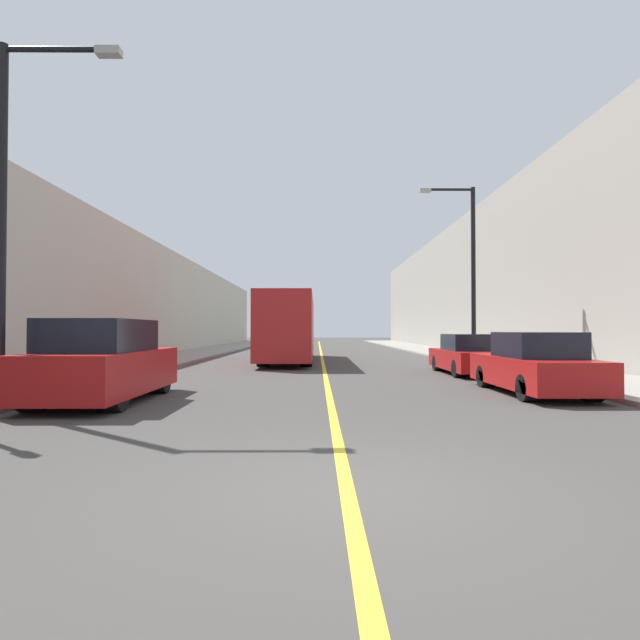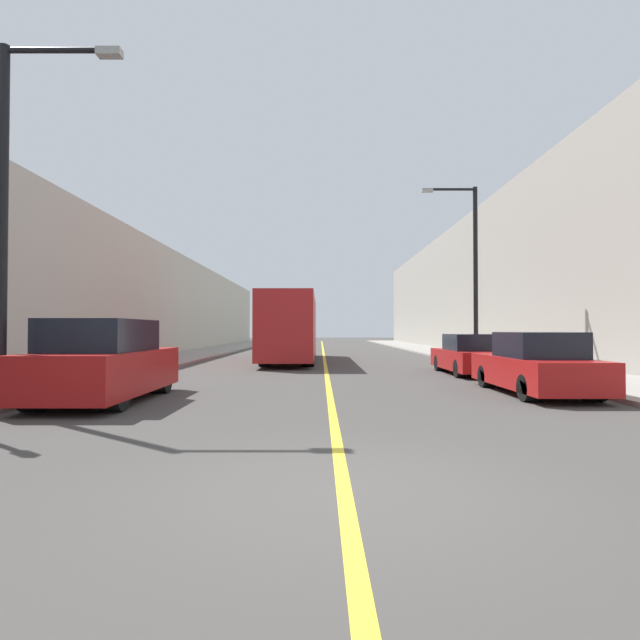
# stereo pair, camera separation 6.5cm
# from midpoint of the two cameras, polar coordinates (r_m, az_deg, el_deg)

# --- Properties ---
(ground_plane) EXTENTS (200.00, 200.00, 0.00)m
(ground_plane) POSITION_cam_midpoint_polar(r_m,az_deg,el_deg) (5.30, 2.98, -19.04)
(ground_plane) COLOR #3F3D3A
(sidewalk_left) EXTENTS (3.83, 72.00, 0.11)m
(sidewalk_left) POSITION_cam_midpoint_polar(r_m,az_deg,el_deg) (35.99, -13.18, -3.61)
(sidewalk_left) COLOR gray
(sidewalk_left) RESTS_ON ground
(sidewalk_right) EXTENTS (3.83, 72.00, 0.11)m
(sidewalk_right) POSITION_cam_midpoint_polar(r_m,az_deg,el_deg) (36.12, 13.67, -3.59)
(sidewalk_right) COLOR gray
(sidewalk_right) RESTS_ON ground
(building_row_left) EXTENTS (4.00, 72.00, 7.12)m
(building_row_left) POSITION_cam_midpoint_polar(r_m,az_deg,el_deg) (37.08, -19.07, 1.92)
(building_row_left) COLOR #B7B2A3
(building_row_left) RESTS_ON ground
(building_row_right) EXTENTS (4.00, 72.00, 9.88)m
(building_row_right) POSITION_cam_midpoint_polar(r_m,az_deg,el_deg) (37.36, 19.49, 4.02)
(building_row_right) COLOR gray
(building_row_right) RESTS_ON ground
(road_center_line) EXTENTS (0.16, 72.00, 0.01)m
(road_center_line) POSITION_cam_midpoint_polar(r_m,az_deg,el_deg) (35.07, 0.27, -3.78)
(road_center_line) COLOR gold
(road_center_line) RESTS_ON ground
(bus) EXTENTS (2.44, 11.79, 3.29)m
(bus) POSITION_cam_midpoint_polar(r_m,az_deg,el_deg) (25.80, -3.41, -0.84)
(bus) COLOR #AD1E1E
(bus) RESTS_ON ground
(parked_suv_left) EXTENTS (2.02, 4.65, 1.86)m
(parked_suv_left) POSITION_cam_midpoint_polar(r_m,az_deg,el_deg) (12.34, -23.50, -4.59)
(parked_suv_left) COLOR maroon
(parked_suv_left) RESTS_ON ground
(car_right_near) EXTENTS (1.83, 4.58, 1.57)m
(car_right_near) POSITION_cam_midpoint_polar(r_m,az_deg,el_deg) (13.84, 23.37, -4.86)
(car_right_near) COLOR maroon
(car_right_near) RESTS_ON ground
(car_right_mid) EXTENTS (1.87, 4.64, 1.47)m
(car_right_mid) POSITION_cam_midpoint_polar(r_m,az_deg,el_deg) (19.17, 16.72, -3.95)
(car_right_mid) COLOR maroon
(car_right_mid) RESTS_ON ground
(street_lamp_left) EXTENTS (2.51, 0.24, 7.38)m
(street_lamp_left) POSITION_cam_midpoint_polar(r_m,az_deg,el_deg) (12.21, -31.67, 11.76)
(street_lamp_left) COLOR black
(street_lamp_left) RESTS_ON sidewalk_left
(street_lamp_right) EXTENTS (2.51, 0.24, 7.94)m
(street_lamp_right) POSITION_cam_midpoint_polar(r_m,az_deg,el_deg) (23.49, 16.77, 6.20)
(street_lamp_right) COLOR black
(street_lamp_right) RESTS_ON sidewalk_right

